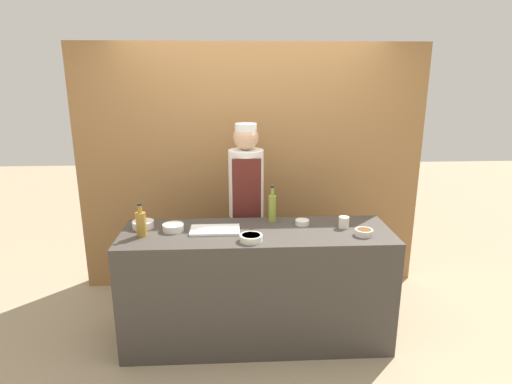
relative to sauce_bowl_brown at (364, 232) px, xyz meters
name	(u,v)px	position (x,y,z in m)	size (l,w,h in m)	color
ground_plane	(257,337)	(-0.80, 0.13, -0.97)	(14.00, 14.00, 0.00)	tan
cabinet_wall	(251,169)	(-0.80, 1.18, 0.23)	(3.35, 0.18, 2.40)	olive
counter	(257,286)	(-0.80, 0.13, -0.50)	(2.10, 0.65, 0.94)	#3D3833
sauce_bowl_brown	(364,232)	(0.00, 0.00, 0.00)	(0.13, 0.13, 0.05)	silver
sauce_bowl_yellow	(251,238)	(-0.86, -0.07, 0.00)	(0.17, 0.17, 0.05)	silver
sauce_bowl_white	(173,227)	(-1.45, 0.18, 0.00)	(0.16, 0.16, 0.05)	silver
sauce_bowl_green	(143,224)	(-1.70, 0.25, 0.01)	(0.17, 0.17, 0.06)	silver
sauce_bowl_red	(302,222)	(-0.43, 0.26, 0.00)	(0.11, 0.11, 0.04)	silver
cutting_board	(215,230)	(-1.13, 0.15, -0.02)	(0.38, 0.22, 0.02)	white
bottle_oil	(272,207)	(-0.66, 0.35, 0.09)	(0.06, 0.06, 0.31)	olive
bottle_vinegar	(141,223)	(-1.67, 0.07, 0.07)	(0.08, 0.08, 0.26)	olive
cup_cream	(344,222)	(-0.11, 0.17, 0.02)	(0.08, 0.08, 0.09)	silver
chef_center	(246,208)	(-0.87, 0.67, -0.01)	(0.31, 0.31, 1.71)	#28282D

